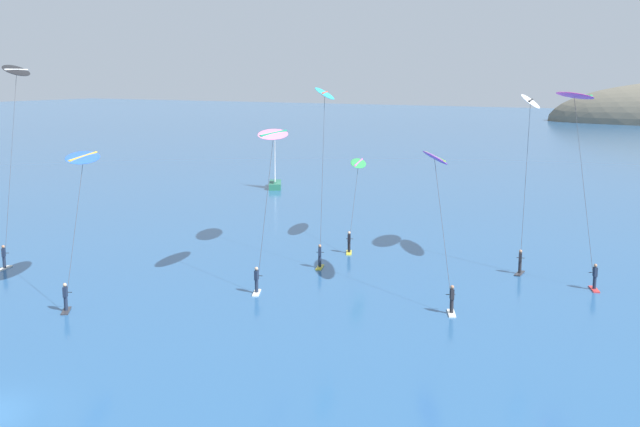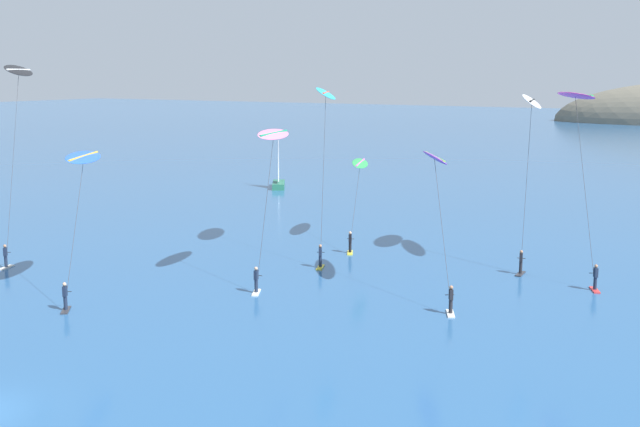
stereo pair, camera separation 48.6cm
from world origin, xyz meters
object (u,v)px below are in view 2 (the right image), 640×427
at_px(kitesurfer_magenta, 577,109).
at_px(kitesurfer_pink, 272,148).
at_px(kitesurfer_black, 18,84).
at_px(kitesurfer_green, 359,170).
at_px(sailboat_near, 279,182).
at_px(kitesurfer_cyan, 325,105).
at_px(kitesurfer_purple, 436,169).
at_px(kitesurfer_blue, 82,167).
at_px(kitesurfer_white, 531,113).

bearing_deg(kitesurfer_magenta, kitesurfer_pink, -143.16).
relative_size(kitesurfer_black, kitesurfer_green, 1.57).
relative_size(sailboat_near, kitesurfer_pink, 0.56).
relative_size(sailboat_near, kitesurfer_magenta, 0.46).
distance_m(kitesurfer_pink, kitesurfer_cyan, 8.96).
xyz_separation_m(kitesurfer_magenta, kitesurfer_green, (-17.84, 2.69, -5.47)).
relative_size(kitesurfer_green, kitesurfer_purple, 1.03).
relative_size(sailboat_near, kitesurfer_black, 0.40).
height_order(kitesurfer_blue, kitesurfer_purple, kitesurfer_blue).
height_order(kitesurfer_white, kitesurfer_cyan, kitesurfer_cyan).
bearing_deg(kitesurfer_pink, kitesurfer_green, 95.49).
bearing_deg(kitesurfer_blue, kitesurfer_magenta, 39.25).
bearing_deg(kitesurfer_magenta, kitesurfer_white, 157.00).
height_order(kitesurfer_black, kitesurfer_purple, kitesurfer_black).
distance_m(kitesurfer_pink, kitesurfer_blue, 11.93).
height_order(kitesurfer_green, kitesurfer_purple, kitesurfer_purple).
xyz_separation_m(kitesurfer_pink, kitesurfer_cyan, (-0.96, 8.56, 2.47)).
distance_m(kitesurfer_green, kitesurfer_pink, 15.35).
distance_m(kitesurfer_white, kitesurfer_cyan, 14.82).
xyz_separation_m(kitesurfer_black, kitesurfer_blue, (12.61, -5.82, -4.94)).
xyz_separation_m(kitesurfer_blue, kitesurfer_purple, (18.74, 11.33, -0.14)).
relative_size(kitesurfer_pink, kitesurfer_cyan, 0.80).
xyz_separation_m(sailboat_near, kitesurfer_cyan, (23.17, -28.68, 10.72)).
relative_size(kitesurfer_magenta, kitesurfer_green, 1.37).
bearing_deg(kitesurfer_white, sailboat_near, 147.64).
bearing_deg(kitesurfer_white, kitesurfer_black, -154.73).
relative_size(kitesurfer_green, kitesurfer_blue, 1.03).
relative_size(kitesurfer_pink, kitesurfer_blue, 1.14).
bearing_deg(kitesurfer_magenta, kitesurfer_blue, -140.75).
bearing_deg(kitesurfer_black, kitesurfer_white, 25.27).
xyz_separation_m(kitesurfer_white, kitesurfer_blue, (-21.54, -21.94, -2.95)).
relative_size(kitesurfer_green, kitesurfer_cyan, 0.72).
relative_size(kitesurfer_white, kitesurfer_blue, 1.38).
distance_m(kitesurfer_green, kitesurfer_cyan, 8.48).
bearing_deg(kitesurfer_green, kitesurfer_purple, -45.66).
xyz_separation_m(kitesurfer_magenta, kitesurfer_cyan, (-17.36, -3.73, 0.05)).
bearing_deg(kitesurfer_magenta, kitesurfer_purple, -124.61).
bearing_deg(sailboat_near, kitesurfer_blue, -71.16).
bearing_deg(kitesurfer_cyan, kitesurfer_blue, -114.65).
bearing_deg(kitesurfer_cyan, kitesurfer_black, -151.74).
relative_size(kitesurfer_pink, kitesurfer_purple, 1.15).
height_order(kitesurfer_magenta, kitesurfer_pink, kitesurfer_magenta).
xyz_separation_m(kitesurfer_green, kitesurfer_purple, (11.55, -11.82, 1.94)).
height_order(sailboat_near, kitesurfer_magenta, kitesurfer_magenta).
bearing_deg(kitesurfer_magenta, kitesurfer_black, -158.76).
distance_m(kitesurfer_magenta, kitesurfer_black, 40.42).
distance_m(sailboat_near, kitesurfer_cyan, 38.40).
relative_size(kitesurfer_black, kitesurfer_blue, 1.61).
xyz_separation_m(kitesurfer_cyan, kitesurfer_purple, (11.06, -5.39, -3.58)).
height_order(kitesurfer_black, kitesurfer_pink, kitesurfer_black).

